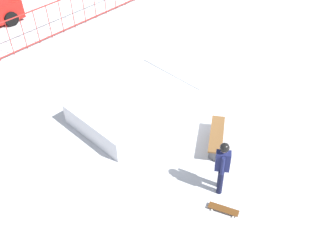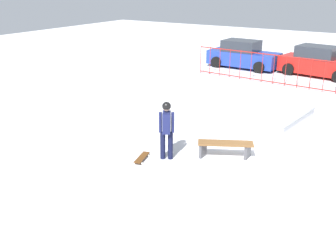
% 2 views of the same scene
% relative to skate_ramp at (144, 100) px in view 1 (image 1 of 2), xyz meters
% --- Properties ---
extents(ground_plane, '(60.00, 60.00, 0.00)m').
position_rel_skate_ramp_xyz_m(ground_plane, '(0.38, -0.45, -0.32)').
color(ground_plane, silver).
extents(skate_ramp, '(5.67, 3.21, 0.74)m').
position_rel_skate_ramp_xyz_m(skate_ramp, '(0.00, 0.00, 0.00)').
color(skate_ramp, silver).
rests_on(skate_ramp, ground).
extents(skater, '(0.39, 0.44, 1.73)m').
position_rel_skate_ramp_xyz_m(skater, '(-1.48, -3.88, 0.69)').
color(skater, black).
rests_on(skater, ground).
extents(skateboard, '(0.41, 0.82, 0.09)m').
position_rel_skate_ramp_xyz_m(skateboard, '(-2.04, -4.35, -0.24)').
color(skateboard, '#593314').
rests_on(skateboard, ground).
extents(perimeter_fence, '(12.91, 1.19, 1.50)m').
position_rel_skate_ramp_xyz_m(perimeter_fence, '(0.38, 6.29, 0.45)').
color(perimeter_fence, maroon).
rests_on(perimeter_fence, ground).
extents(park_bench, '(1.60, 1.09, 0.48)m').
position_rel_skate_ramp_xyz_m(park_bench, '(-0.07, -2.90, 0.04)').
color(park_bench, brown).
rests_on(park_bench, ground).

